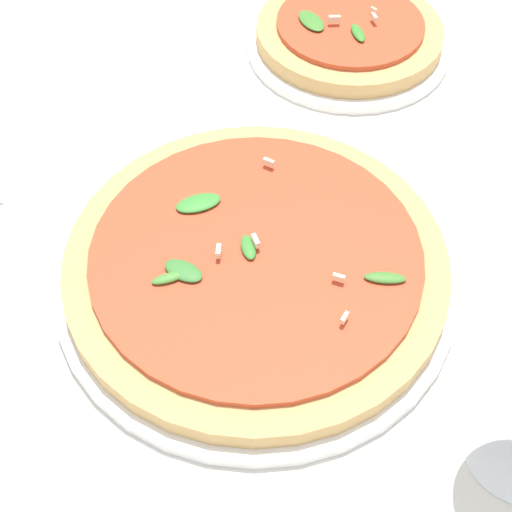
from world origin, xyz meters
name	(u,v)px	position (x,y,z in m)	size (l,w,h in m)	color
ground_plane	(284,273)	(0.00, 0.00, 0.00)	(6.00, 6.00, 0.00)	silver
pizza_arugula_main	(256,266)	(-0.02, 0.01, 0.02)	(0.33, 0.33, 0.05)	white
pizza_personal_side	(349,37)	(0.24, 0.22, 0.02)	(0.22, 0.22, 0.05)	white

